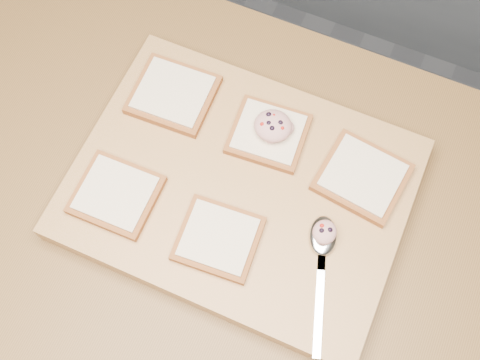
% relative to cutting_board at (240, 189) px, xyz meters
% --- Properties ---
extents(ground, '(4.00, 4.00, 0.00)m').
position_rel_cutting_board_xyz_m(ground, '(0.13, -0.07, -0.92)').
color(ground, '#515459').
rests_on(ground, ground).
extents(island_counter, '(2.00, 0.80, 0.90)m').
position_rel_cutting_board_xyz_m(island_counter, '(0.13, -0.07, -0.47)').
color(island_counter, slate).
rests_on(island_counter, ground).
extents(cutting_board, '(0.49, 0.37, 0.04)m').
position_rel_cutting_board_xyz_m(cutting_board, '(0.00, 0.00, 0.00)').
color(cutting_board, '#B17B4C').
rests_on(cutting_board, island_counter).
extents(bread_far_left, '(0.13, 0.12, 0.02)m').
position_rel_cutting_board_xyz_m(bread_far_left, '(-0.16, 0.10, 0.03)').
color(bread_far_left, brown).
rests_on(bread_far_left, cutting_board).
extents(bread_far_center, '(0.12, 0.11, 0.02)m').
position_rel_cutting_board_xyz_m(bread_far_center, '(0.01, 0.09, 0.03)').
color(bread_far_center, brown).
rests_on(bread_far_center, cutting_board).
extents(bread_far_right, '(0.13, 0.12, 0.02)m').
position_rel_cutting_board_xyz_m(bread_far_right, '(0.16, 0.08, 0.03)').
color(bread_far_right, brown).
rests_on(bread_far_right, cutting_board).
extents(bread_near_left, '(0.12, 0.11, 0.02)m').
position_rel_cutting_board_xyz_m(bread_near_left, '(-0.16, -0.09, 0.03)').
color(bread_near_left, brown).
rests_on(bread_near_left, cutting_board).
extents(bread_near_center, '(0.12, 0.11, 0.02)m').
position_rel_cutting_board_xyz_m(bread_near_center, '(0.01, -0.09, 0.03)').
color(bread_near_center, brown).
rests_on(bread_near_center, cutting_board).
extents(tuna_salad_dollop, '(0.06, 0.05, 0.03)m').
position_rel_cutting_board_xyz_m(tuna_salad_dollop, '(0.01, 0.10, 0.05)').
color(tuna_salad_dollop, '#DC978D').
rests_on(tuna_salad_dollop, bread_far_center).
extents(spoon, '(0.09, 0.20, 0.01)m').
position_rel_cutting_board_xyz_m(spoon, '(0.15, -0.04, 0.03)').
color(spoon, silver).
rests_on(spoon, cutting_board).
extents(spoon_salad, '(0.03, 0.04, 0.02)m').
position_rel_cutting_board_xyz_m(spoon_salad, '(0.14, -0.03, 0.04)').
color(spoon_salad, '#DC978D').
rests_on(spoon_salad, spoon).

